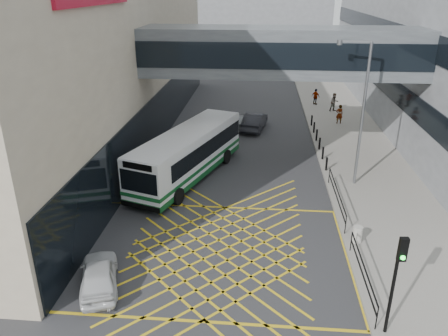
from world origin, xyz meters
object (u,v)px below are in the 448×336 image
(litter_bin, at_px, (357,234))
(bus, at_px, (189,153))
(car_silver, at_px, (243,121))
(pedestrian_b, at_px, (334,102))
(pedestrian_a, at_px, (339,114))
(street_lamp, at_px, (360,106))
(pedestrian_c, at_px, (316,97))
(car_dark, at_px, (255,121))
(traffic_light, at_px, (397,273))
(car_white, at_px, (99,275))

(litter_bin, bearing_deg, bus, 141.84)
(car_silver, xyz_separation_m, pedestrian_b, (8.57, 5.66, 0.39))
(car_silver, distance_m, pedestrian_a, 8.58)
(street_lamp, height_order, pedestrian_c, street_lamp)
(pedestrian_b, bearing_deg, bus, -146.18)
(bus, relative_size, car_dark, 2.43)
(traffic_light, height_order, litter_bin, traffic_light)
(car_dark, height_order, car_silver, car_dark)
(car_silver, distance_m, pedestrian_b, 10.28)
(car_dark, height_order, street_lamp, street_lamp)
(traffic_light, relative_size, pedestrian_b, 2.29)
(car_white, height_order, car_dark, car_dark)
(bus, distance_m, car_dark, 11.23)
(pedestrian_a, height_order, pedestrian_b, pedestrian_b)
(car_dark, xyz_separation_m, litter_bin, (5.26, -17.71, -0.16))
(street_lamp, distance_m, pedestrian_b, 17.30)
(car_dark, bearing_deg, bus, 79.37)
(car_silver, bearing_deg, car_white, 91.09)
(litter_bin, distance_m, pedestrian_c, 26.04)
(pedestrian_b, bearing_deg, litter_bin, -116.63)
(car_dark, xyz_separation_m, pedestrian_a, (7.38, 1.82, 0.28))
(car_silver, height_order, litter_bin, car_silver)
(bus, distance_m, car_silver, 11.16)
(litter_bin, relative_size, pedestrian_b, 0.46)
(car_white, height_order, traffic_light, traffic_light)
(car_white, relative_size, car_silver, 0.96)
(car_white, distance_m, pedestrian_b, 30.84)
(bus, relative_size, car_silver, 2.74)
(bus, bearing_deg, pedestrian_b, 74.05)
(bus, xyz_separation_m, street_lamp, (10.16, -0.40, 3.36))
(car_dark, bearing_deg, pedestrian_a, -156.07)
(bus, distance_m, pedestrian_b, 20.01)
(car_white, relative_size, car_dark, 0.85)
(bus, xyz_separation_m, traffic_light, (9.11, -13.23, 1.10))
(car_dark, relative_size, pedestrian_b, 2.65)
(car_silver, distance_m, litter_bin, 19.05)
(traffic_light, relative_size, street_lamp, 0.47)
(street_lamp, height_order, pedestrian_a, street_lamp)
(car_white, xyz_separation_m, pedestrian_c, (11.82, 30.21, 0.33))
(car_white, bearing_deg, pedestrian_a, -137.25)
(bus, xyz_separation_m, car_dark, (3.95, 10.47, -0.93))
(bus, distance_m, traffic_light, 16.10)
(car_white, xyz_separation_m, traffic_light, (10.98, -1.81, 2.13))
(street_lamp, bearing_deg, litter_bin, -87.65)
(litter_bin, xyz_separation_m, pedestrian_a, (2.11, 19.53, 0.43))
(bus, distance_m, pedestrian_c, 21.27)
(litter_bin, bearing_deg, car_white, -159.35)
(car_dark, distance_m, pedestrian_a, 7.60)
(car_dark, distance_m, pedestrian_c, 10.26)
(street_lamp, distance_m, litter_bin, 8.21)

